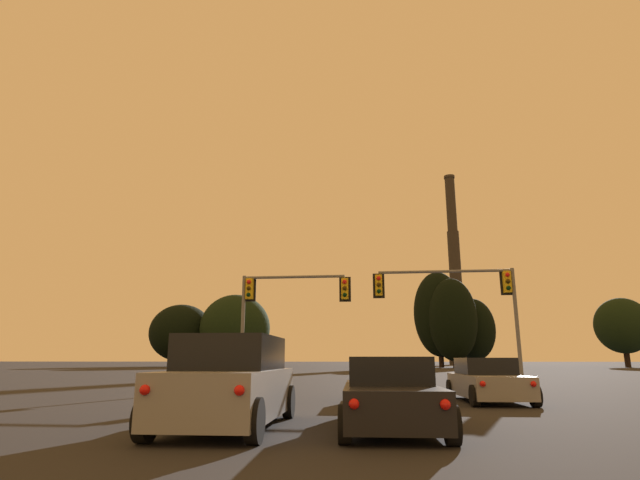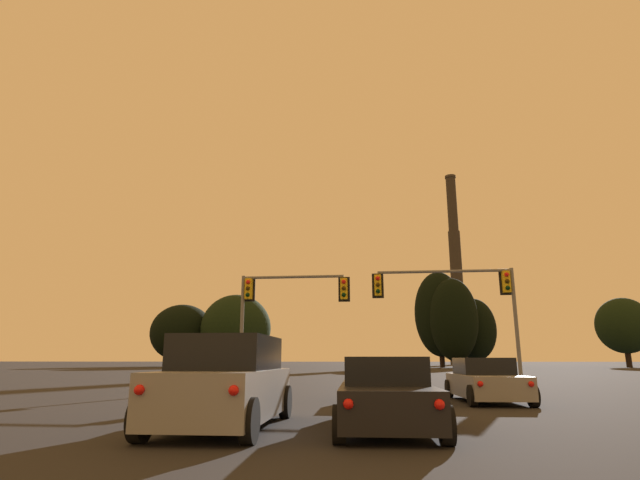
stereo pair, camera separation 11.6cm
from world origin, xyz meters
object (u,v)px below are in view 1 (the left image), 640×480
sedan_right_lane_front (487,381)px  smokestack (456,287)px  suv_left_lane_second (231,383)px  traffic_light_overhead_left (280,301)px  sedan_center_lane_second (390,395)px  sedan_center_lane_front (391,381)px  traffic_light_overhead_right (465,295)px

sedan_right_lane_front → smokestack: smokestack is taller
suv_left_lane_second → traffic_light_overhead_left: size_ratio=0.88×
sedan_center_lane_second → suv_left_lane_second: suv_left_lane_second is taller
sedan_center_lane_second → sedan_right_lane_front: 7.88m
sedan_center_lane_front → traffic_light_overhead_right: (3.91, 7.17, 3.76)m
traffic_light_overhead_right → smokestack: 112.77m
suv_left_lane_second → sedan_right_lane_front: bearing=46.3°
sedan_right_lane_front → traffic_light_overhead_left: traffic_light_overhead_left is taller
sedan_right_lane_front → traffic_light_overhead_left: bearing=138.8°
sedan_center_lane_second → sedan_right_lane_front: (3.43, 7.10, 0.00)m
sedan_center_lane_second → traffic_light_overhead_left: 15.16m
sedan_right_lane_front → traffic_light_overhead_right: traffic_light_overhead_right is taller
sedan_right_lane_front → traffic_light_overhead_right: 7.97m
suv_left_lane_second → smokestack: bearing=77.4°
sedan_center_lane_front → suv_left_lane_second: (-3.50, -7.17, 0.23)m
sedan_center_lane_front → sedan_right_lane_front: same height
sedan_center_lane_front → suv_left_lane_second: size_ratio=0.96×
traffic_light_overhead_right → sedan_center_lane_front: bearing=-118.6°
smokestack → traffic_light_overhead_left: bearing=-103.5°
traffic_light_overhead_right → sedan_right_lane_front: bearing=-95.8°
traffic_light_overhead_right → smokestack: (17.46, 110.29, 15.77)m
sedan_center_lane_second → suv_left_lane_second: 3.29m
sedan_center_lane_front → sedan_center_lane_second: 6.93m
sedan_center_lane_second → traffic_light_overhead_left: (-4.99, 13.87, 3.57)m
sedan_center_lane_second → traffic_light_overhead_left: traffic_light_overhead_left is taller
traffic_light_overhead_right → traffic_light_overhead_left: bearing=-178.6°
sedan_right_lane_front → suv_left_lane_second: suv_left_lane_second is taller
traffic_light_overhead_right → suv_left_lane_second: bearing=-117.3°
sedan_center_lane_front → traffic_light_overhead_right: 8.99m
sedan_center_lane_second → traffic_light_overhead_left: bearing=107.6°
traffic_light_overhead_right → traffic_light_overhead_left: (-9.12, -0.23, -0.19)m
sedan_right_lane_front → smokestack: (18.16, 117.29, 19.52)m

